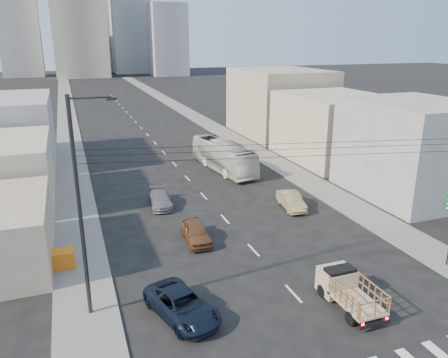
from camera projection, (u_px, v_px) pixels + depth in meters
ground at (311, 313)px, 24.18m from camera, size 420.00×420.00×0.00m
sidewalk_left at (67, 118)px, 83.08m from camera, size 3.50×180.00×0.12m
sidewalk_right at (186, 112)px, 90.65m from camera, size 3.50×180.00×0.12m
lane_dashes at (144, 131)px, 71.65m from camera, size 0.15×104.00×0.01m
flatbed_pickup at (348, 288)px, 24.54m from camera, size 1.95×4.41×1.90m
navy_pickup at (182, 305)px, 23.62m from camera, size 3.81×5.67×1.44m
city_bus at (223, 156)px, 50.09m from camera, size 4.07×12.19×3.33m
sedan_brown at (196, 232)px, 32.50m from camera, size 2.00×4.44×1.48m
sedan_tan at (291, 201)px, 38.91m from camera, size 2.11×4.50×1.43m
sedan_grey at (161, 199)px, 39.39m from camera, size 2.28×4.64×1.30m
streetlamp_left at (81, 205)px, 22.12m from camera, size 2.36×0.25×12.00m
overhead_wires at (307, 149)px, 22.78m from camera, size 23.01×5.02×0.72m
crate_stack at (60, 259)px, 28.65m from camera, size 1.80×1.20×1.14m
bldg_right_near at (413, 149)px, 41.47m from camera, size 10.00×12.00×9.00m
bldg_right_mid at (334, 127)px, 54.32m from camera, size 11.00×14.00×8.00m
bldg_right_far at (280, 102)px, 68.51m from camera, size 12.00×16.00×10.00m
midrise_ne at (130, 26)px, 189.57m from camera, size 16.00×16.00×40.00m
midrise_nw at (20, 32)px, 171.83m from camera, size 15.00×15.00×34.00m
midrise_back at (98, 22)px, 198.52m from camera, size 18.00×18.00×44.00m
midrise_east at (168, 40)px, 177.36m from camera, size 14.00×14.00×28.00m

